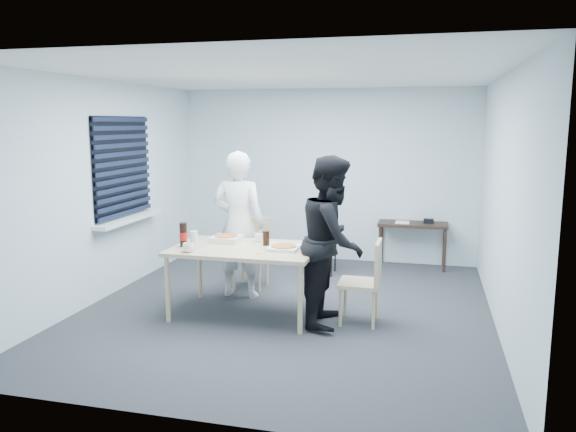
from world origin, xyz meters
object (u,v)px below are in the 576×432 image
(side_table, at_px, (413,228))
(backpack, at_px, (323,223))
(soda_bottle, at_px, (183,235))
(chair_far, at_px, (253,247))
(mug_b, at_px, (258,238))
(chair_right, at_px, (368,276))
(person_white, at_px, (239,225))
(mug_a, at_px, (189,248))
(dining_table, at_px, (245,252))
(person_black, at_px, (332,241))
(stool, at_px, (323,243))

(side_table, distance_m, backpack, 1.39)
(soda_bottle, bearing_deg, chair_far, 71.83)
(side_table, height_order, mug_b, mug_b)
(chair_far, bearing_deg, backpack, 45.96)
(chair_right, distance_m, person_white, 1.76)
(mug_a, height_order, soda_bottle, soda_bottle)
(dining_table, bearing_deg, mug_b, 77.41)
(person_white, bearing_deg, dining_table, 114.22)
(person_white, height_order, mug_a, person_white)
(person_white, xyz_separation_m, mug_a, (-0.21, -0.99, -0.08))
(chair_far, height_order, mug_a, chair_far)
(person_white, xyz_separation_m, person_black, (1.25, -0.64, 0.00))
(soda_bottle, bearing_deg, person_white, 63.70)
(chair_far, relative_size, side_table, 0.90)
(chair_far, height_order, person_white, person_white)
(soda_bottle, bearing_deg, person_black, 4.17)
(chair_right, distance_m, stool, 2.02)
(dining_table, bearing_deg, chair_right, 1.60)
(person_black, xyz_separation_m, mug_a, (-1.46, -0.35, -0.08))
(dining_table, bearing_deg, backpack, 74.70)
(chair_right, relative_size, person_black, 0.50)
(person_black, height_order, side_table, person_black)
(chair_right, relative_size, person_white, 0.50)
(dining_table, xyz_separation_m, backpack, (0.51, 1.87, 0.02))
(backpack, bearing_deg, side_table, 15.82)
(person_black, bearing_deg, mug_b, 70.80)
(soda_bottle, bearing_deg, mug_a, -55.04)
(person_black, height_order, backpack, person_black)
(chair_right, distance_m, mug_b, 1.33)
(chair_far, distance_m, stool, 1.12)
(chair_right, xyz_separation_m, person_black, (-0.37, -0.06, 0.37))
(person_white, relative_size, backpack, 4.71)
(side_table, distance_m, stool, 1.38)
(person_black, distance_m, stool, 2.01)
(chair_far, bearing_deg, mug_b, -67.61)
(person_white, height_order, person_black, same)
(side_table, relative_size, backpack, 2.63)
(mug_b, relative_size, soda_bottle, 0.38)
(side_table, distance_m, mug_a, 3.66)
(chair_right, xyz_separation_m, mug_a, (-1.83, -0.40, 0.29))
(backpack, distance_m, soda_bottle, 2.33)
(side_table, height_order, stool, side_table)
(dining_table, relative_size, mug_b, 15.58)
(person_white, distance_m, side_table, 2.79)
(stool, relative_size, mug_b, 5.39)
(dining_table, bearing_deg, person_white, 114.22)
(stool, distance_m, mug_a, 2.49)
(stool, bearing_deg, chair_far, -133.63)
(stool, bearing_deg, side_table, 28.65)
(dining_table, bearing_deg, mug_a, -143.53)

